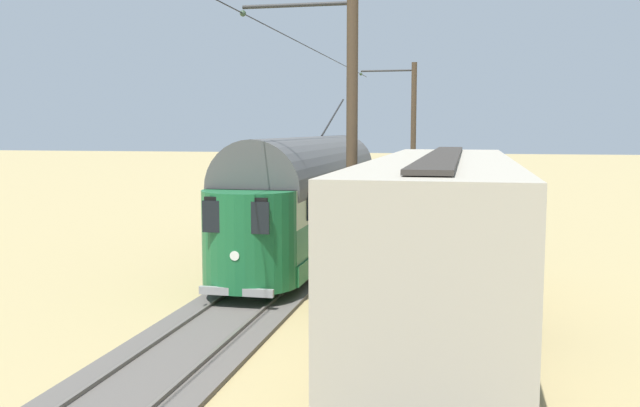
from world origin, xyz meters
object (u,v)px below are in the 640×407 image
object	(u,v)px
catenary_pole_foreground	(412,137)
vintage_streetcar	(310,193)
spare_tie_stack	(261,232)
catenary_pole_mid_near	(349,145)
boxcar_adjacent	(442,238)

from	to	relation	value
catenary_pole_foreground	vintage_streetcar	bearing A→B (deg)	77.21
catenary_pole_foreground	spare_tie_stack	world-z (taller)	catenary_pole_foreground
catenary_pole_foreground	catenary_pole_mid_near	world-z (taller)	same
boxcar_adjacent	spare_tie_stack	world-z (taller)	boxcar_adjacent
boxcar_adjacent	catenary_pole_foreground	xyz separation A→B (m)	(2.36, -20.62, 2.01)
vintage_streetcar	catenary_pole_mid_near	size ratio (longest dim) A/B	2.05
boxcar_adjacent	catenary_pole_mid_near	world-z (taller)	catenary_pole_mid_near
catenary_pole_foreground	catenary_pole_mid_near	distance (m)	19.22
catenary_pole_mid_near	vintage_streetcar	bearing A→B (deg)	-69.73
boxcar_adjacent	vintage_streetcar	bearing A→B (deg)	-59.85
boxcar_adjacent	catenary_pole_foreground	size ratio (longest dim) A/B	1.71
vintage_streetcar	boxcar_adjacent	bearing A→B (deg)	120.15
boxcar_adjacent	catenary_pole_mid_near	distance (m)	3.40
boxcar_adjacent	spare_tie_stack	xyz separation A→B (m)	(7.90, -11.84, -1.89)
catenary_pole_mid_near	spare_tie_stack	xyz separation A→B (m)	(5.54, -10.44, -3.90)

